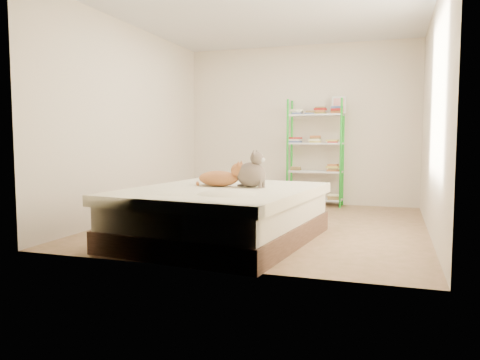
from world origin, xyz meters
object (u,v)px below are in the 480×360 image
at_px(grey_cat, 251,169).
at_px(cardboard_box, 299,202).
at_px(bed, 222,214).
at_px(white_bin, 195,193).
at_px(shelf_unit, 316,150).
at_px(orange_cat, 218,176).

relative_size(grey_cat, cardboard_box, 0.72).
bearing_deg(bed, white_bin, 126.21).
bearing_deg(white_bin, bed, -60.66).
distance_m(grey_cat, shelf_unit, 2.78).
height_order(cardboard_box, white_bin, cardboard_box).
xyz_separation_m(bed, grey_cat, (0.27, 0.17, 0.47)).
distance_m(grey_cat, white_bin, 3.00).
height_order(bed, shelf_unit, shelf_unit).
relative_size(bed, cardboard_box, 4.42).
bearing_deg(bed, grey_cat, 39.34).
bearing_deg(shelf_unit, grey_cat, -95.10).
distance_m(orange_cat, white_bin, 2.80).
xyz_separation_m(orange_cat, grey_cat, (0.37, 0.01, 0.09)).
relative_size(grey_cat, white_bin, 1.13).
bearing_deg(orange_cat, white_bin, 120.02).
bearing_deg(white_bin, cardboard_box, -16.13).
bearing_deg(shelf_unit, cardboard_box, -95.34).
height_order(grey_cat, white_bin, grey_cat).
bearing_deg(shelf_unit, white_bin, -169.53).
bearing_deg(orange_cat, cardboard_box, 75.07).
relative_size(bed, shelf_unit, 1.37).
bearing_deg(bed, orange_cat, 128.96).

